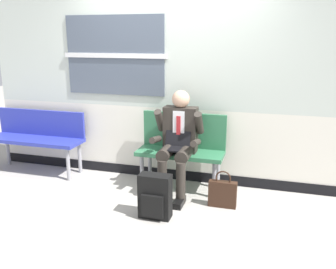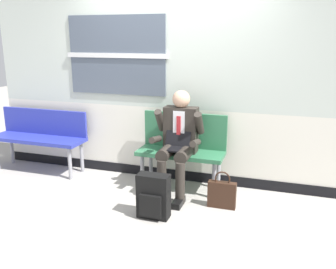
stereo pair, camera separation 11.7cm
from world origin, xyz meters
name	(u,v)px [view 1 (the left image)]	position (x,y,z in m)	size (l,w,h in m)	color
ground_plane	(159,194)	(0.00, 0.00, 0.00)	(18.00, 18.00, 0.00)	#9E9991
station_wall	(172,64)	(-0.01, 0.58, 1.52)	(5.14, 0.16, 3.05)	beige
bench_with_person	(182,145)	(0.20, 0.31, 0.55)	(1.06, 0.42, 0.94)	#2D6B47
bench_empty	(37,135)	(-1.89, 0.30, 0.53)	(1.36, 0.42, 0.86)	#28339E
person_seated	(178,140)	(0.20, 0.11, 0.67)	(0.57, 0.70, 1.24)	#2D2823
backpack	(155,197)	(0.13, -0.57, 0.23)	(0.34, 0.20, 0.48)	black
handbag	(223,193)	(0.78, -0.12, 0.16)	(0.31, 0.09, 0.43)	#331E14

